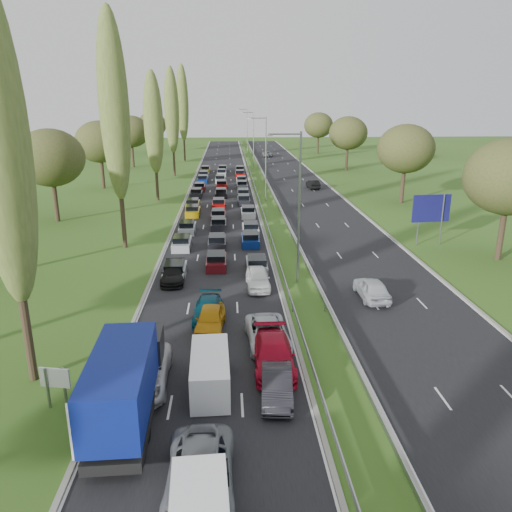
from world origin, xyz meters
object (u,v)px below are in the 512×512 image
object	(u,v)px
near_car_3	(173,273)
direction_sign	(431,211)
near_car_2	(143,372)
white_van_rear	(210,370)
info_sign	(55,382)
blue_lorry	(126,381)

from	to	relation	value
near_car_3	direction_sign	distance (m)	26.91
direction_sign	near_car_2	bearing A→B (deg)	-134.73
near_car_2	white_van_rear	bearing A→B (deg)	-6.41
near_car_2	info_sign	size ratio (longest dim) A/B	2.71
near_car_2	white_van_rear	size ratio (longest dim) A/B	1.17
near_car_2	blue_lorry	world-z (taller)	blue_lorry
near_car_3	direction_sign	size ratio (longest dim) A/B	0.88
near_car_2	direction_sign	size ratio (longest dim) A/B	1.09
direction_sign	white_van_rear	bearing A→B (deg)	-130.07
near_car_2	info_sign	xyz separation A→B (m)	(-3.83, -1.67, 0.56)
white_van_rear	info_sign	world-z (taller)	info_sign
info_sign	near_car_3	bearing A→B (deg)	77.67
near_car_2	near_car_3	distance (m)	15.69
white_van_rear	near_car_2	bearing A→B (deg)	172.85
near_car_3	blue_lorry	bearing A→B (deg)	-91.63
blue_lorry	white_van_rear	distance (m)	4.56
info_sign	direction_sign	xyz separation A→B (m)	(28.80, 26.88, 2.20)
blue_lorry	direction_sign	distance (m)	37.70
blue_lorry	near_car_3	bearing A→B (deg)	87.58
info_sign	blue_lorry	bearing A→B (deg)	-17.22
near_car_2	info_sign	distance (m)	4.22
near_car_2	info_sign	world-z (taller)	info_sign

